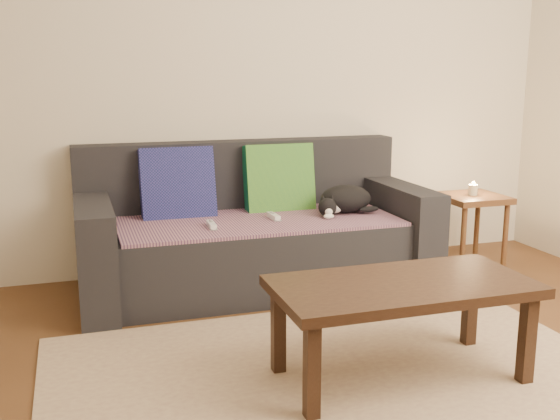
{
  "coord_description": "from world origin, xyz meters",
  "views": [
    {
      "loc": [
        -1.04,
        -2.2,
        1.31
      ],
      "look_at": [
        0.05,
        1.2,
        0.55
      ],
      "focal_mm": 42.0,
      "sensor_mm": 36.0,
      "label": 1
    }
  ],
  "objects_px": {
    "sofa": "(254,237)",
    "wii_remote_b": "(274,216)",
    "side_table": "(472,208)",
    "coffee_table": "(402,294)",
    "cat": "(344,200)",
    "wii_remote_a": "(211,225)"
  },
  "relations": [
    {
      "from": "coffee_table",
      "to": "side_table",
      "type": "bearing_deg",
      "value": 47.26
    },
    {
      "from": "cat",
      "to": "coffee_table",
      "type": "xyz_separation_m",
      "value": [
        -0.31,
        -1.34,
        -0.14
      ]
    },
    {
      "from": "cat",
      "to": "side_table",
      "type": "xyz_separation_m",
      "value": [
        0.93,
        -0.01,
        -0.11
      ]
    },
    {
      "from": "side_table",
      "to": "coffee_table",
      "type": "relative_size",
      "value": 0.45
    },
    {
      "from": "sofa",
      "to": "cat",
      "type": "relative_size",
      "value": 5.22
    },
    {
      "from": "cat",
      "to": "wii_remote_a",
      "type": "bearing_deg",
      "value": -165.11
    },
    {
      "from": "sofa",
      "to": "coffee_table",
      "type": "relative_size",
      "value": 1.91
    },
    {
      "from": "coffee_table",
      "to": "cat",
      "type": "bearing_deg",
      "value": 77.07
    },
    {
      "from": "wii_remote_b",
      "to": "side_table",
      "type": "xyz_separation_m",
      "value": [
        1.4,
        0.02,
        -0.04
      ]
    },
    {
      "from": "wii_remote_b",
      "to": "side_table",
      "type": "bearing_deg",
      "value": -92.02
    },
    {
      "from": "wii_remote_a",
      "to": "coffee_table",
      "type": "xyz_separation_m",
      "value": [
        0.57,
        -1.21,
        -0.07
      ]
    },
    {
      "from": "coffee_table",
      "to": "wii_remote_a",
      "type": "bearing_deg",
      "value": 115.07
    },
    {
      "from": "side_table",
      "to": "wii_remote_b",
      "type": "bearing_deg",
      "value": -179.01
    },
    {
      "from": "sofa",
      "to": "cat",
      "type": "bearing_deg",
      "value": -8.22
    },
    {
      "from": "sofa",
      "to": "wii_remote_b",
      "type": "relative_size",
      "value": 14.0
    },
    {
      "from": "coffee_table",
      "to": "sofa",
      "type": "bearing_deg",
      "value": 100.23
    },
    {
      "from": "side_table",
      "to": "coffee_table",
      "type": "bearing_deg",
      "value": -132.74
    },
    {
      "from": "cat",
      "to": "coffee_table",
      "type": "height_order",
      "value": "cat"
    },
    {
      "from": "wii_remote_b",
      "to": "side_table",
      "type": "distance_m",
      "value": 1.4
    },
    {
      "from": "wii_remote_b",
      "to": "coffee_table",
      "type": "distance_m",
      "value": 1.32
    },
    {
      "from": "sofa",
      "to": "coffee_table",
      "type": "distance_m",
      "value": 1.45
    },
    {
      "from": "cat",
      "to": "side_table",
      "type": "distance_m",
      "value": 0.93
    }
  ]
}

